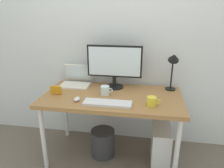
{
  "coord_description": "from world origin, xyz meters",
  "views": [
    {
      "loc": [
        0.32,
        -1.94,
        1.54
      ],
      "look_at": [
        0.0,
        0.0,
        0.84
      ],
      "focal_mm": 33.87,
      "sensor_mm": 36.0,
      "label": 1
    }
  ],
  "objects_px": {
    "photo_frame": "(56,90)",
    "computer_tower": "(160,146)",
    "desk_lamp": "(173,63)",
    "coffee_mug": "(152,101)",
    "glass_cup": "(105,91)",
    "mouse": "(77,99)",
    "desk": "(112,101)",
    "keyboard": "(107,103)",
    "monitor": "(114,64)",
    "laptop": "(76,80)",
    "wastebasket": "(103,143)"
  },
  "relations": [
    {
      "from": "laptop",
      "to": "computer_tower",
      "type": "bearing_deg",
      "value": -16.51
    },
    {
      "from": "wastebasket",
      "to": "monitor",
      "type": "bearing_deg",
      "value": 68.49
    },
    {
      "from": "desk",
      "to": "mouse",
      "type": "distance_m",
      "value": 0.37
    },
    {
      "from": "monitor",
      "to": "glass_cup",
      "type": "bearing_deg",
      "value": -104.11
    },
    {
      "from": "keyboard",
      "to": "photo_frame",
      "type": "distance_m",
      "value": 0.58
    },
    {
      "from": "mouse",
      "to": "computer_tower",
      "type": "relative_size",
      "value": 0.21
    },
    {
      "from": "desk",
      "to": "keyboard",
      "type": "xyz_separation_m",
      "value": [
        -0.01,
        -0.22,
        0.07
      ]
    },
    {
      "from": "monitor",
      "to": "laptop",
      "type": "height_order",
      "value": "monitor"
    },
    {
      "from": "desk_lamp",
      "to": "keyboard",
      "type": "bearing_deg",
      "value": -143.09
    },
    {
      "from": "keyboard",
      "to": "coffee_mug",
      "type": "height_order",
      "value": "coffee_mug"
    },
    {
      "from": "keyboard",
      "to": "coffee_mug",
      "type": "xyz_separation_m",
      "value": [
        0.4,
        0.04,
        0.03
      ]
    },
    {
      "from": "laptop",
      "to": "keyboard",
      "type": "bearing_deg",
      "value": -46.34
    },
    {
      "from": "desk_lamp",
      "to": "computer_tower",
      "type": "xyz_separation_m",
      "value": [
        -0.08,
        -0.27,
        -0.81
      ]
    },
    {
      "from": "desk_lamp",
      "to": "coffee_mug",
      "type": "distance_m",
      "value": 0.52
    },
    {
      "from": "coffee_mug",
      "to": "keyboard",
      "type": "bearing_deg",
      "value": -174.26
    },
    {
      "from": "mouse",
      "to": "computer_tower",
      "type": "xyz_separation_m",
      "value": [
        0.82,
        0.15,
        -0.53
      ]
    },
    {
      "from": "coffee_mug",
      "to": "glass_cup",
      "type": "relative_size",
      "value": 0.99
    },
    {
      "from": "keyboard",
      "to": "coffee_mug",
      "type": "relative_size",
      "value": 3.6
    },
    {
      "from": "monitor",
      "to": "photo_frame",
      "type": "xyz_separation_m",
      "value": [
        -0.55,
        -0.3,
        -0.22
      ]
    },
    {
      "from": "coffee_mug",
      "to": "photo_frame",
      "type": "xyz_separation_m",
      "value": [
        -0.95,
        0.11,
        0.01
      ]
    },
    {
      "from": "coffee_mug",
      "to": "laptop",
      "type": "bearing_deg",
      "value": 152.99
    },
    {
      "from": "keyboard",
      "to": "wastebasket",
      "type": "xyz_separation_m",
      "value": [
        -0.1,
        0.22,
        -0.59
      ]
    },
    {
      "from": "laptop",
      "to": "mouse",
      "type": "height_order",
      "value": "laptop"
    },
    {
      "from": "monitor",
      "to": "laptop",
      "type": "relative_size",
      "value": 1.83
    },
    {
      "from": "desk_lamp",
      "to": "wastebasket",
      "type": "distance_m",
      "value": 1.14
    },
    {
      "from": "coffee_mug",
      "to": "glass_cup",
      "type": "distance_m",
      "value": 0.49
    },
    {
      "from": "coffee_mug",
      "to": "photo_frame",
      "type": "bearing_deg",
      "value": 173.45
    },
    {
      "from": "photo_frame",
      "to": "computer_tower",
      "type": "height_order",
      "value": "photo_frame"
    },
    {
      "from": "glass_cup",
      "to": "photo_frame",
      "type": "distance_m",
      "value": 0.5
    },
    {
      "from": "coffee_mug",
      "to": "wastebasket",
      "type": "bearing_deg",
      "value": 160.05
    },
    {
      "from": "laptop",
      "to": "glass_cup",
      "type": "xyz_separation_m",
      "value": [
        0.38,
        -0.25,
        -0.01
      ]
    },
    {
      "from": "coffee_mug",
      "to": "wastebasket",
      "type": "relative_size",
      "value": 0.41
    },
    {
      "from": "monitor",
      "to": "desk_lamp",
      "type": "height_order",
      "value": "monitor"
    },
    {
      "from": "laptop",
      "to": "desk_lamp",
      "type": "distance_m",
      "value": 1.07
    },
    {
      "from": "mouse",
      "to": "photo_frame",
      "type": "height_order",
      "value": "photo_frame"
    },
    {
      "from": "computer_tower",
      "to": "desk",
      "type": "bearing_deg",
      "value": 175.8
    },
    {
      "from": "monitor",
      "to": "photo_frame",
      "type": "relative_size",
      "value": 5.34
    },
    {
      "from": "mouse",
      "to": "computer_tower",
      "type": "height_order",
      "value": "mouse"
    },
    {
      "from": "mouse",
      "to": "coffee_mug",
      "type": "xyz_separation_m",
      "value": [
        0.7,
        0.01,
        0.03
      ]
    },
    {
      "from": "coffee_mug",
      "to": "computer_tower",
      "type": "xyz_separation_m",
      "value": [
        0.12,
        0.14,
        -0.56
      ]
    },
    {
      "from": "wastebasket",
      "to": "computer_tower",
      "type": "bearing_deg",
      "value": -3.29
    },
    {
      "from": "desk",
      "to": "wastebasket",
      "type": "bearing_deg",
      "value": -178.72
    },
    {
      "from": "laptop",
      "to": "wastebasket",
      "type": "height_order",
      "value": "laptop"
    },
    {
      "from": "laptop",
      "to": "coffee_mug",
      "type": "xyz_separation_m",
      "value": [
        0.84,
        -0.43,
        -0.01
      ]
    },
    {
      "from": "laptop",
      "to": "computer_tower",
      "type": "xyz_separation_m",
      "value": [
        0.97,
        -0.29,
        -0.57
      ]
    },
    {
      "from": "desk_lamp",
      "to": "photo_frame",
      "type": "bearing_deg",
      "value": -165.4
    },
    {
      "from": "desk",
      "to": "wastebasket",
      "type": "distance_m",
      "value": 0.52
    },
    {
      "from": "monitor",
      "to": "wastebasket",
      "type": "xyz_separation_m",
      "value": [
        -0.09,
        -0.23,
        -0.84
      ]
    },
    {
      "from": "monitor",
      "to": "coffee_mug",
      "type": "distance_m",
      "value": 0.62
    },
    {
      "from": "laptop",
      "to": "glass_cup",
      "type": "height_order",
      "value": "laptop"
    }
  ]
}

